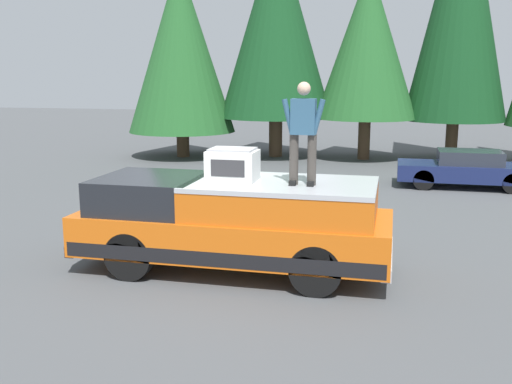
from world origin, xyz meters
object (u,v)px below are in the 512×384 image
object	(u,v)px
compressor_unit	(233,165)
parked_car_navy	(466,169)
pickup_truck	(233,223)
person_on_truck_bed	(303,131)

from	to	relation	value
compressor_unit	parked_car_navy	size ratio (longest dim) A/B	0.20
pickup_truck	person_on_truck_bed	world-z (taller)	person_on_truck_bed
compressor_unit	parked_car_navy	bearing A→B (deg)	-28.03
pickup_truck	person_on_truck_bed	size ratio (longest dim) A/B	3.28
parked_car_navy	pickup_truck	bearing A→B (deg)	151.85
pickup_truck	compressor_unit	distance (m)	1.05
compressor_unit	person_on_truck_bed	distance (m)	1.40
pickup_truck	person_on_truck_bed	xyz separation A→B (m)	(-0.17, -1.25, 1.68)
pickup_truck	compressor_unit	bearing A→B (deg)	-170.32
pickup_truck	parked_car_navy	world-z (taller)	pickup_truck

